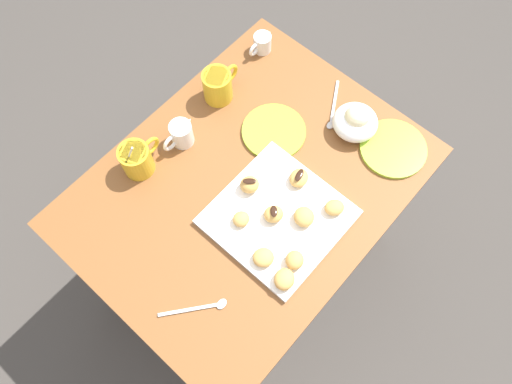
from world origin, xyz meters
name	(u,v)px	position (x,y,z in m)	size (l,w,h in m)	color
ground_plane	(250,260)	(0.00, 0.00, 0.00)	(8.00, 8.00, 0.00)	#423D38
dining_table	(248,206)	(0.00, 0.00, 0.56)	(0.90, 0.69, 0.71)	brown
pastry_plate_square	(278,217)	(-0.02, -0.12, 0.71)	(0.30, 0.30, 0.02)	white
coffee_mug_mustard_left	(137,159)	(-0.15, 0.25, 0.75)	(0.12, 0.08, 0.13)	gold
coffee_mug_mustard_right	(218,85)	(0.15, 0.25, 0.76)	(0.12, 0.08, 0.09)	gold
cream_pitcher_white	(181,133)	(-0.02, 0.22, 0.75)	(0.10, 0.06, 0.07)	white
ice_cream_bowl	(356,121)	(0.32, -0.10, 0.75)	(0.12, 0.12, 0.09)	white
chocolate_sauce_pitcher	(262,42)	(0.36, 0.26, 0.74)	(0.09, 0.05, 0.06)	white
saucer_lime_left	(393,149)	(0.34, -0.22, 0.71)	(0.18, 0.18, 0.01)	#9EC633
saucer_lime_right	(274,132)	(0.17, 0.05, 0.71)	(0.18, 0.18, 0.01)	#9EC633
loose_spoon_near_saucer	(333,111)	(0.33, -0.03, 0.71)	(0.15, 0.09, 0.01)	silver
loose_spoon_by_plate	(201,308)	(-0.31, -0.13, 0.71)	(0.13, 0.11, 0.01)	silver
beignet_0	(334,208)	(0.09, -0.21, 0.74)	(0.05, 0.04, 0.03)	#DBA351
beignet_1	(295,260)	(-0.08, -0.23, 0.74)	(0.05, 0.04, 0.04)	#DBA351
beignet_2	(250,185)	(-0.01, -0.01, 0.74)	(0.05, 0.05, 0.04)	#DBA351
chocolate_drizzle_2	(250,181)	(-0.01, -0.01, 0.76)	(0.03, 0.02, 0.01)	black
beignet_3	(274,214)	(-0.03, -0.11, 0.74)	(0.04, 0.05, 0.04)	#DBA351
chocolate_drizzle_3	(274,211)	(-0.03, -0.11, 0.76)	(0.03, 0.02, 0.01)	black
beignet_4	(263,257)	(-0.13, -0.17, 0.74)	(0.05, 0.05, 0.03)	#DBA351
beignet_5	(241,219)	(-0.09, -0.06, 0.74)	(0.04, 0.04, 0.03)	#DBA351
beignet_6	(304,217)	(0.02, -0.17, 0.74)	(0.05, 0.05, 0.03)	#DBA351
beignet_7	(299,178)	(0.09, -0.10, 0.74)	(0.05, 0.05, 0.03)	#DBA351
chocolate_drizzle_7	(299,175)	(0.09, -0.10, 0.75)	(0.04, 0.02, 0.01)	black
beignet_8	(284,279)	(-0.13, -0.24, 0.74)	(0.05, 0.05, 0.03)	#DBA351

